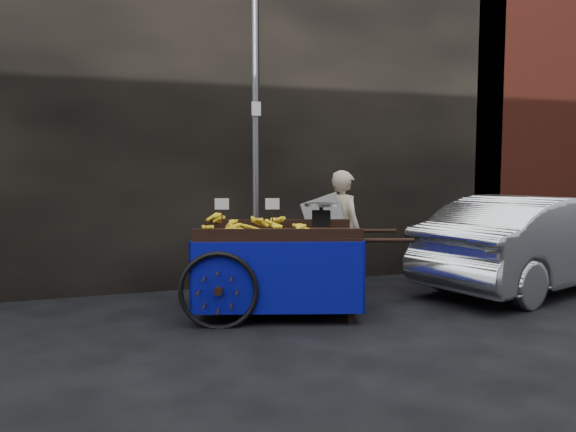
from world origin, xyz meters
name	(u,v)px	position (x,y,z in m)	size (l,w,h in m)	color
ground	(262,315)	(0.00, 0.00, 0.00)	(80.00, 80.00, 0.00)	black
building_wall	(238,111)	(0.39, 2.60, 2.50)	(13.50, 2.00, 5.00)	black
street_pole	(255,139)	(0.30, 1.30, 2.01)	(0.12, 0.10, 4.00)	slate
banana_cart	(272,241)	(0.15, 0.07, 0.82)	(2.66, 1.77, 1.33)	black
vendor	(343,230)	(1.40, 0.90, 0.80)	(0.93, 0.68, 1.60)	beige
plastic_bag	(328,289)	(1.02, 0.54, 0.11)	(0.25, 0.20, 0.22)	blue
parked_car	(538,242)	(3.91, 0.12, 0.63)	(1.34, 3.83, 1.26)	silver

